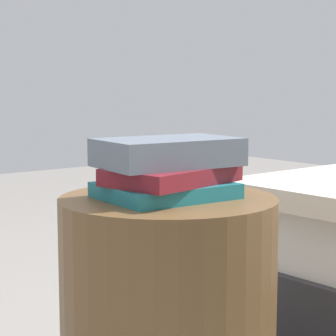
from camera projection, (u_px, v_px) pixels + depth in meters
side_table at (168, 312)px, 1.41m from camera, size 0.46×0.46×0.50m
book_teal at (165, 190)px, 1.37m from camera, size 0.27×0.22×0.03m
book_maroon at (171, 175)px, 1.36m from camera, size 0.29×0.22×0.04m
book_slate at (171, 152)px, 1.36m from camera, size 0.30×0.21×0.06m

